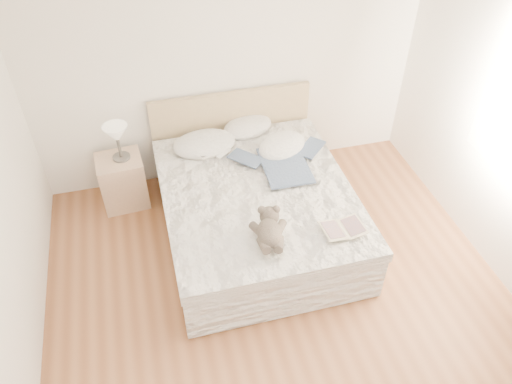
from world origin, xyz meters
TOP-DOWN VIEW (x-y plane):
  - floor at (0.00, 0.00)m, footprint 4.00×4.50m
  - ceiling at (0.00, 0.00)m, footprint 4.00×4.50m
  - wall_back at (0.00, 2.25)m, footprint 4.00×0.02m
  - bed at (0.00, 1.19)m, footprint 1.72×2.14m
  - nightstand at (-1.22, 1.94)m, footprint 0.48×0.43m
  - table_lamp at (-1.18, 1.96)m, footprint 0.31×0.31m
  - pillow_left at (-0.35, 1.87)m, footprint 0.67×0.49m
  - pillow_middle at (0.15, 2.06)m, footprint 0.65×0.55m
  - pillow_right at (0.40, 1.64)m, footprint 0.67×0.62m
  - blouse at (0.34, 1.35)m, footprint 0.69×0.74m
  - photo_book at (-0.33, 1.75)m, footprint 0.42×0.39m
  - childrens_book at (0.55, 0.41)m, footprint 0.38×0.28m
  - teddy_bear at (-0.08, 0.43)m, footprint 0.32×0.42m

SIDE VIEW (x-z plane):
  - floor at x=0.00m, z-range 0.00..0.00m
  - nightstand at x=-1.22m, z-range 0.00..0.56m
  - bed at x=0.00m, z-range -0.19..0.81m
  - blouse at x=0.34m, z-range 0.62..0.64m
  - photo_book at x=-0.33m, z-range 0.62..0.64m
  - childrens_book at x=0.55m, z-range 0.62..0.64m
  - pillow_left at x=-0.35m, z-range 0.54..0.74m
  - pillow_middle at x=0.15m, z-range 0.56..0.72m
  - pillow_right at x=0.40m, z-range 0.56..0.72m
  - teddy_bear at x=-0.08m, z-range 0.55..0.75m
  - table_lamp at x=-1.18m, z-range 0.64..1.02m
  - wall_back at x=0.00m, z-range 0.00..2.70m
  - ceiling at x=0.00m, z-range 2.70..2.70m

